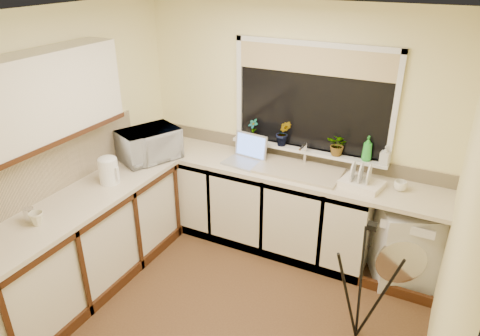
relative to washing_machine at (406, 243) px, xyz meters
name	(u,v)px	position (x,y,z in m)	size (l,w,h in m)	color
floor	(222,315)	(-1.28, -1.23, -0.38)	(3.20, 3.20, 0.00)	brown
ceiling	(216,17)	(-1.28, -1.23, 2.07)	(3.20, 3.20, 0.00)	white
wall_back	(291,127)	(-1.28, 0.27, 0.84)	(3.20, 3.20, 0.00)	#FFF4AA
wall_front	(64,326)	(-1.28, -2.73, 0.84)	(3.20, 3.20, 0.00)	#FFF4AA
wall_left	(62,152)	(-2.88, -1.23, 0.84)	(3.00, 3.00, 0.00)	#FFF4AA
wall_right	(455,248)	(0.32, -1.23, 0.84)	(3.00, 3.00, 0.00)	#FFF4AA
base_cabinet_back	(249,201)	(-1.61, -0.03, 0.05)	(2.55, 0.60, 0.86)	silver
base_cabinet_left	(76,252)	(-2.58, -1.53, 0.05)	(0.54, 2.40, 0.86)	silver
worktop_back	(279,169)	(-1.28, -0.03, 0.50)	(3.20, 0.60, 0.04)	beige
worktop_left	(68,208)	(-2.58, -1.53, 0.50)	(0.60, 2.40, 0.04)	beige
upper_cabinet	(17,106)	(-2.72, -1.68, 1.42)	(0.28, 1.90, 0.70)	silver
splashback_left	(38,175)	(-2.87, -1.53, 0.74)	(0.02, 2.40, 0.45)	beige
splashback_back	(290,151)	(-1.28, 0.26, 0.59)	(3.20, 0.02, 0.14)	beige
window_glass	(312,99)	(-1.08, 0.26, 1.17)	(1.50, 0.02, 1.00)	black
window_blind	(314,61)	(-1.08, 0.23, 1.54)	(1.50, 0.02, 0.25)	tan
windowsill	(307,151)	(-1.08, 0.20, 0.65)	(1.60, 0.14, 0.03)	white
sink	(298,170)	(-1.08, -0.03, 0.53)	(0.82, 0.46, 0.03)	tan
faucet	(305,154)	(-1.08, 0.15, 0.64)	(0.03, 0.03, 0.24)	silver
washing_machine	(406,243)	(0.00, 0.00, 0.00)	(0.54, 0.52, 0.77)	silver
laptop	(246,155)	(-1.64, -0.04, 0.59)	(0.41, 0.36, 0.28)	#A9AAB1
kettle	(109,171)	(-2.56, -1.03, 0.63)	(0.18, 0.18, 0.23)	white
dish_rack	(362,184)	(-0.46, -0.06, 0.54)	(0.36, 0.27, 0.05)	white
tripod	(363,284)	(-0.20, -0.94, 0.16)	(0.52, 0.52, 1.08)	black
steel_jar	(29,215)	(-2.67, -1.82, 0.57)	(0.08, 0.08, 0.11)	silver
microwave	(149,144)	(-2.55, -0.43, 0.68)	(0.58, 0.39, 0.32)	silver
plant_a	(253,130)	(-1.67, 0.20, 0.78)	(0.12, 0.08, 0.22)	#999999
plant_b	(283,133)	(-1.33, 0.18, 0.80)	(0.15, 0.12, 0.27)	#999999
plant_d	(338,145)	(-0.77, 0.19, 0.78)	(0.20, 0.17, 0.22)	#999999
soap_bottle_green	(367,148)	(-0.49, 0.20, 0.79)	(0.09, 0.09, 0.24)	green
soap_bottle_clear	(385,155)	(-0.33, 0.19, 0.76)	(0.08, 0.08, 0.18)	#999999
cup_back	(400,186)	(-0.14, 0.02, 0.56)	(0.11, 0.11, 0.09)	white
cup_left	(37,219)	(-2.58, -1.83, 0.57)	(0.11, 0.11, 0.11)	beige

